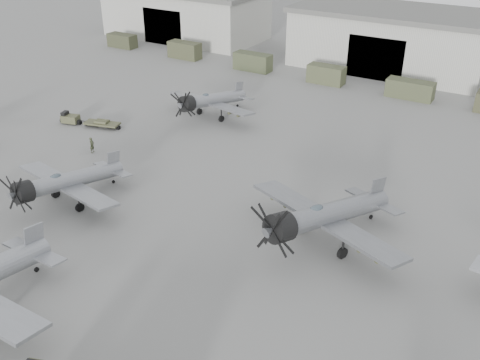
# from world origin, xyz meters

# --- Properties ---
(ground) EXTENTS (220.00, 220.00, 0.00)m
(ground) POSITION_xyz_m (0.00, 0.00, 0.00)
(ground) COLOR slate
(ground) RESTS_ON ground
(hangar_left) EXTENTS (29.00, 14.80, 8.70)m
(hangar_left) POSITION_xyz_m (-38.00, 61.96, 4.37)
(hangar_left) COLOR #B4B3A8
(hangar_left) RESTS_ON ground
(hangar_center) EXTENTS (29.00, 14.80, 8.70)m
(hangar_center) POSITION_xyz_m (0.00, 61.96, 4.37)
(hangar_center) COLOR #B4B3A8
(hangar_center) RESTS_ON ground
(support_truck_0) EXTENTS (5.09, 2.20, 2.25)m
(support_truck_0) POSITION_xyz_m (-42.87, 50.00, 1.12)
(support_truck_0) COLOR #373A26
(support_truck_0) RESTS_ON ground
(support_truck_1) EXTENTS (5.36, 2.20, 2.61)m
(support_truck_1) POSITION_xyz_m (-29.55, 50.00, 1.30)
(support_truck_1) COLOR #3C3F29
(support_truck_1) RESTS_ON ground
(support_truck_2) EXTENTS (5.73, 2.20, 2.56)m
(support_truck_2) POSITION_xyz_m (-16.93, 50.00, 1.28)
(support_truck_2) COLOR #3E452D
(support_truck_2) RESTS_ON ground
(support_truck_3) EXTENTS (5.13, 2.20, 2.51)m
(support_truck_3) POSITION_xyz_m (-5.08, 50.00, 1.26)
(support_truck_3) COLOR #43482F
(support_truck_3) RESTS_ON ground
(support_truck_4) EXTENTS (6.03, 2.20, 2.33)m
(support_truck_4) POSITION_xyz_m (6.64, 50.00, 1.17)
(support_truck_4) COLOR #40462D
(support_truck_4) RESTS_ON ground
(aircraft_mid_1) EXTENTS (11.93, 10.74, 4.74)m
(aircraft_mid_1) POSITION_xyz_m (-10.94, 7.79, 2.15)
(aircraft_mid_1) COLOR gray
(aircraft_mid_1) RESTS_ON ground
(aircraft_mid_2) EXTENTS (13.96, 12.60, 5.64)m
(aircraft_mid_2) POSITION_xyz_m (10.12, 13.61, 2.56)
(aircraft_mid_2) COLOR gray
(aircraft_mid_2) RESTS_ON ground
(aircraft_far_0) EXTENTS (12.04, 10.84, 4.78)m
(aircraft_far_0) POSITION_xyz_m (-11.63, 30.68, 2.17)
(aircraft_far_0) COLOR gray
(aircraft_far_0) RESTS_ON ground
(tug_trailer) EXTENTS (7.16, 3.13, 1.42)m
(tug_trailer) POSITION_xyz_m (-22.93, 21.32, 0.53)
(tug_trailer) COLOR #484A30
(tug_trailer) RESTS_ON ground
(ground_crew) EXTENTS (0.52, 0.68, 1.67)m
(ground_crew) POSITION_xyz_m (-16.57, 16.54, 0.83)
(ground_crew) COLOR #343925
(ground_crew) RESTS_ON ground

